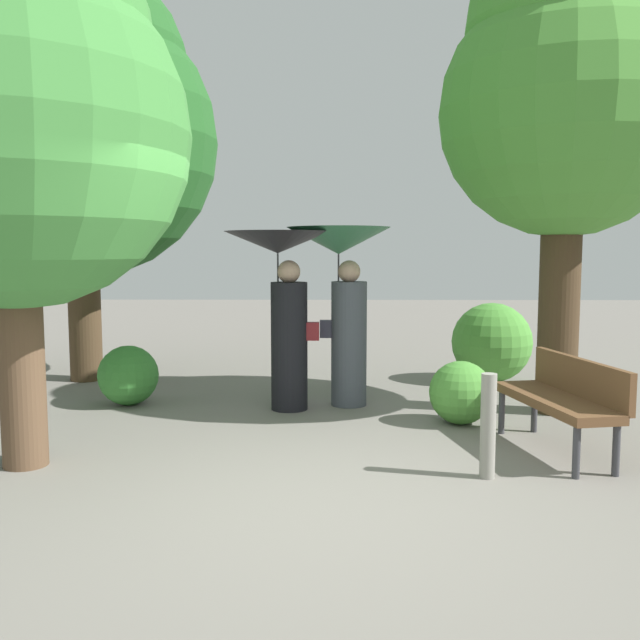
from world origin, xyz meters
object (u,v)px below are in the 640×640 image
(person_left, at_px, (283,286))
(tree_mid_left, at_px, (10,102))
(person_right, at_px, (342,278))
(tree_near_right, at_px, (567,85))
(park_bench, at_px, (563,395))
(path_marker_post, at_px, (488,426))
(tree_near_left, at_px, (78,118))

(person_left, xyz_separation_m, tree_mid_left, (-1.99, -2.06, 1.54))
(person_right, bearing_deg, tree_near_right, -95.42)
(tree_near_right, relative_size, tree_mid_left, 1.14)
(person_right, height_order, park_bench, person_right)
(person_left, height_order, park_bench, person_left)
(tree_near_right, distance_m, path_marker_post, 3.99)
(park_bench, bearing_deg, tree_near_right, 152.86)
(person_left, distance_m, tree_mid_left, 3.25)
(person_right, relative_size, tree_near_left, 0.36)
(person_left, height_order, tree_mid_left, tree_mid_left)
(person_left, xyz_separation_m, person_right, (0.66, 0.23, 0.07))
(tree_near_left, distance_m, path_marker_post, 6.84)
(park_bench, relative_size, tree_mid_left, 0.34)
(person_left, bearing_deg, tree_near_left, 61.52)
(tree_near_left, xyz_separation_m, tree_mid_left, (0.83, -3.77, -0.59))
(person_right, bearing_deg, person_left, 111.54)
(person_left, bearing_deg, path_marker_post, -140.17)
(tree_near_right, bearing_deg, person_left, 177.95)
(person_left, xyz_separation_m, path_marker_post, (1.75, -2.31, -0.97))
(park_bench, xyz_separation_m, tree_mid_left, (-4.56, -0.44, 2.42))
(person_left, relative_size, person_right, 0.97)
(tree_mid_left, height_order, path_marker_post, tree_mid_left)
(tree_near_left, height_order, tree_near_right, tree_near_left)
(tree_near_right, xyz_separation_m, path_marker_post, (-1.25, -2.20, -3.08))
(person_right, xyz_separation_m, park_bench, (1.90, -1.84, -0.95))
(person_left, relative_size, path_marker_post, 2.40)
(park_bench, height_order, path_marker_post, park_bench)
(park_bench, xyz_separation_m, tree_near_left, (-5.39, 3.32, 3.01))
(tree_near_right, bearing_deg, park_bench, -106.33)
(person_right, distance_m, tree_mid_left, 3.80)
(person_right, height_order, tree_near_right, tree_near_right)
(person_left, bearing_deg, tree_near_right, -89.37)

